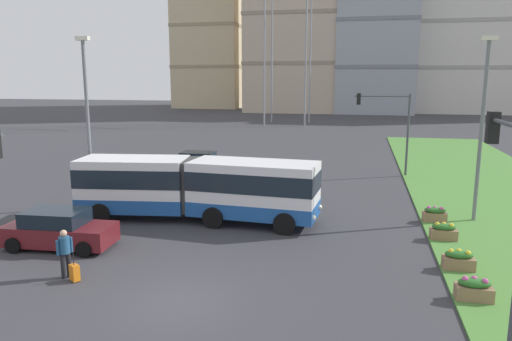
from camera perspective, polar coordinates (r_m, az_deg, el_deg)
The scene contains 18 objects.
ground_plane at distance 15.73m, azimuth -9.39°, elevation -15.12°, with size 260.00×260.00×0.00m, color #38383D.
articulated_bus at distance 23.51m, azimuth -7.04°, elevation -1.99°, with size 12.03×3.38×3.00m.
car_maroon_sedan at distance 21.42m, azimuth -22.35°, elevation -6.52°, with size 4.51×2.25×1.58m.
car_silver_hatch at distance 35.41m, azimuth -6.70°, elevation 0.88°, with size 4.44×2.09×1.58m.
pedestrian_crossing at distance 18.10m, azimuth -21.74°, elevation -8.80°, with size 0.36×0.50×1.74m.
rolling_suitcase at distance 17.94m, azimuth -20.73°, elevation -11.25°, with size 0.43×0.40×0.97m.
flower_planter_0 at distance 16.80m, azimuth 24.46°, elevation -12.66°, with size 1.10×0.56×0.74m.
flower_planter_1 at distance 19.08m, azimuth 22.91°, elevation -9.71°, with size 1.10×0.56×0.74m.
flower_planter_2 at distance 22.21m, azimuth 21.37°, elevation -6.72°, with size 1.10×0.56×0.74m.
flower_planter_3 at distance 24.76m, azimuth 20.43°, elevation -4.88°, with size 1.10×0.56×0.74m.
traffic_light_far_right at distance 35.25m, azimuth 15.60°, elevation 5.87°, with size 3.85×0.28×5.82m.
traffic_light_near_right at distance 11.92m, azimuth 27.82°, elevation -3.68°, with size 0.28×3.35×6.04m.
streetlight_left at distance 26.57m, azimuth -19.35°, elevation 6.08°, with size 0.70×0.28×8.94m.
streetlight_median at distance 24.95m, azimuth 25.25°, elevation 5.16°, with size 0.70×0.28×8.75m.
apartment_tower_west at distance 120.72m, azimuth -5.09°, elevation 18.47°, with size 15.36×19.11×45.75m.
apartment_tower_westcentre at distance 104.27m, azimuth 4.80°, elevation 17.52°, with size 19.39×16.71×37.92m.
apartment_tower_eastcentre at distance 109.39m, azimuth 24.04°, elevation 17.67°, with size 20.91×15.60×42.96m.
transmission_pylon at distance 74.28m, azimuth 3.89°, elevation 18.16°, with size 9.00×6.24×29.77m.
Camera 1 is at (5.40, -13.08, 6.86)m, focal length 33.71 mm.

